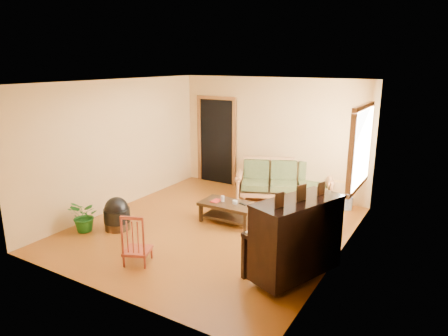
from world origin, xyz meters
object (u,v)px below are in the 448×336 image
Objects in this scene: sofa at (284,180)px; footstool at (117,217)px; piano at (296,240)px; ceramic_crock at (347,203)px; armchair at (314,225)px; coffee_table at (229,212)px; potted_plant at (85,216)px; red_chair at (137,238)px.

sofa is 3.60m from footstool.
sofa is 1.54× the size of piano.
armchair is at bearing -90.75° from ceramic_crock.
coffee_table is 4.05× the size of ceramic_crock.
footstool is (-1.94, -3.02, -0.21)m from sofa.
piano is at bearing -88.82° from ceramic_crock.
coffee_table reaches higher than ceramic_crock.
potted_plant reaches higher than ceramic_crock.
coffee_table is 2.58m from potted_plant.
armchair reaches higher than ceramic_crock.
ceramic_crock is at bearing 43.61° from footstool.
coffee_table is at bearing 40.36° from potted_plant.
red_chair is at bearing -124.93° from sofa.
ceramic_crock is (1.74, 1.84, -0.06)m from coffee_table.
ceramic_crock is at bearing 46.57° from coffee_table.
footstool is 4.56m from ceramic_crock.
footstool is at bearing -161.37° from armchair.
sofa is 1.91× the size of coffee_table.
ceramic_crock is (0.03, 2.05, -0.27)m from armchair.
red_chair is at bearing -13.50° from potted_plant.
piano is 3.13m from ceramic_crock.
piano is at bearing -88.02° from sofa.
coffee_table is 1.32× the size of armchair.
sofa reaches higher than potted_plant.
piano is (1.42, -2.98, 0.15)m from sofa.
armchair is at bearing -78.96° from sofa.
ceramic_crock is (3.30, 3.14, -0.09)m from footstool.
ceramic_crock is (2.12, 3.89, -0.27)m from red_chair.
footstool is at bearing 124.91° from red_chair.
armchair is at bearing 18.43° from footstool.
footstool is (-3.27, -1.09, -0.18)m from armchair.
sofa is at bearing 55.78° from red_chair.
armchair is 3.07× the size of ceramic_crock.
piano reaches higher than ceramic_crock.
potted_plant reaches higher than coffee_table.
piano is (0.09, -1.05, 0.18)m from armchair.
piano is at bearing 6.13° from potted_plant.
coffee_table is 2.53m from ceramic_crock.
coffee_table is at bearing 56.70° from red_chair.
piano reaches higher than armchair.
footstool is 0.80× the size of potted_plant.
ceramic_crock is at bearing -18.48° from sofa.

